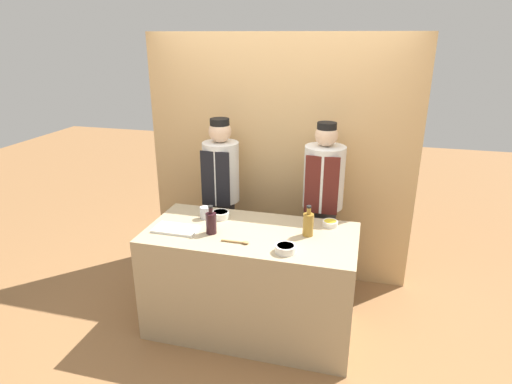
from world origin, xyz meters
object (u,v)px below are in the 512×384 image
Objects in this scene: chef_left at (222,196)px; chef_right at (322,205)px; cutting_board at (176,229)px; bottle_wine at (211,222)px; bottle_vinegar at (308,224)px; sauce_bowl_yellow at (330,223)px; cup_steel at (205,213)px; wooden_spoon at (238,242)px; sauce_bowl_orange at (221,214)px; sauce_bowl_red at (285,248)px.

chef_right is (0.98, -0.00, -0.00)m from chef_left.
bottle_wine is (0.29, 0.02, 0.08)m from cutting_board.
bottle_vinegar is 1.14m from chef_left.
chef_left reaches higher than sauce_bowl_yellow.
bottle_vinegar is 0.90m from cup_steel.
chef_left reaches higher than wooden_spoon.
sauce_bowl_orange is at bearing 20.35° from cup_steel.
sauce_bowl_red is at bearing -116.42° from sauce_bowl_yellow.
chef_right reaches higher than bottle_vinegar.
chef_right is at bearing 37.47° from cutting_board.
wooden_spoon is (0.55, -0.09, 0.00)m from cutting_board.
sauce_bowl_red is 1.21× the size of sauce_bowl_yellow.
sauce_bowl_yellow is (0.92, 0.07, -0.01)m from sauce_bowl_orange.
sauce_bowl_orange reaches higher than sauce_bowl_yellow.
cup_steel reaches higher than sauce_bowl_yellow.
sauce_bowl_red reaches higher than sauce_bowl_yellow.
chef_left is 0.98m from chef_right.
chef_right reaches higher than cup_steel.
bottle_vinegar reaches higher than sauce_bowl_red.
bottle_vinegar is (0.12, 0.32, 0.07)m from sauce_bowl_red.
chef_right is (0.81, 0.50, -0.03)m from sauce_bowl_orange.
chef_left is at bearing 94.09° from cup_steel.
bottle_wine is 0.29m from wooden_spoon.
cutting_board is 0.31m from bottle_wine.
cutting_board is at bearing 171.55° from sauce_bowl_red.
chef_left reaches higher than sauce_bowl_red.
bottle_wine is (-0.89, -0.38, 0.07)m from sauce_bowl_yellow.
cutting_board is 3.42× the size of cup_steel.
cutting_board is at bearing -96.92° from chef_left.
cup_steel is (-0.12, -0.05, 0.02)m from sauce_bowl_orange.
cup_steel is at bearing 173.69° from bottle_vinegar.
cup_steel is at bearing 151.87° from sauce_bowl_red.
sauce_bowl_red is at bearing -28.13° from cup_steel.
chef_right is (0.16, 0.96, -0.03)m from sauce_bowl_red.
chef_right is at bearing 45.66° from bottle_wine.
sauce_bowl_yellow is at bearing -75.17° from chef_right.
cup_steel reaches higher than sauce_bowl_red.
bottle_vinegar is at bearing -6.31° from cup_steel.
bottle_wine reaches higher than sauce_bowl_yellow.
chef_left is at bearing 130.48° from sauce_bowl_red.
chef_right is (-0.11, 0.42, -0.02)m from sauce_bowl_yellow.
chef_right is (1.08, 0.82, -0.01)m from cutting_board.
chef_right reaches higher than sauce_bowl_orange.
sauce_bowl_yellow is at bearing 63.58° from sauce_bowl_red.
sauce_bowl_orange is 0.79m from bottle_vinegar.
bottle_vinegar reaches higher than cup_steel.
cup_steel is at bearing 120.96° from bottle_wine.
bottle_vinegar reaches higher than wooden_spoon.
bottle_wine is 0.14× the size of chef_right.
wooden_spoon is at bearing -23.84° from bottle_wine.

